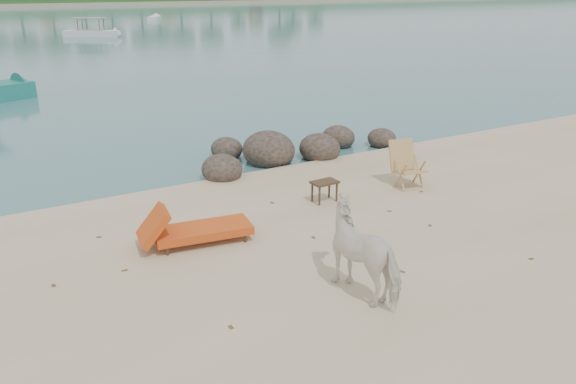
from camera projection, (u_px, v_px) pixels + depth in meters
name	position (u px, v px, depth m)	size (l,w,h in m)	color
boulders	(287.00, 150.00, 15.56)	(6.32, 2.82, 1.05)	#2D271E
cow	(367.00, 252.00, 8.56)	(0.74, 1.63, 1.38)	white
side_table	(324.00, 193.00, 12.31)	(0.57, 0.37, 0.46)	#322114
lounge_chair	(203.00, 227.00, 10.34)	(2.22, 0.78, 0.67)	#C75E17
deck_chair	(410.00, 166.00, 13.09)	(0.69, 0.75, 1.07)	tan
boat_mid	(90.00, 21.00, 51.26)	(5.62, 1.26, 2.74)	silver
boat_far	(154.00, 17.00, 74.91)	(5.40, 1.22, 0.63)	silver
dead_leaves	(323.00, 268.00, 9.51)	(8.47, 7.25, 0.00)	brown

